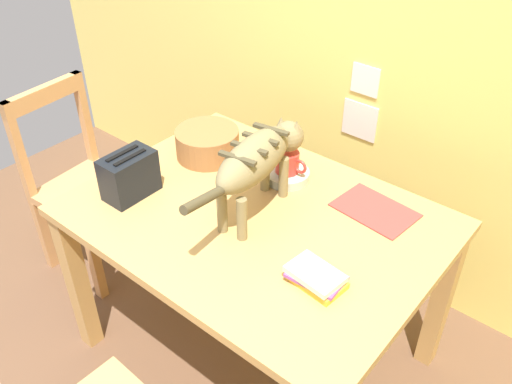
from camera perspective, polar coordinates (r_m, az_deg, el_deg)
name	(u,v)px	position (r m, az deg, el deg)	size (l,w,h in m)	color
wall_rear	(389,21)	(2.35, 13.81, 17.07)	(4.42, 0.11, 2.50)	#F1DB6F
dining_table	(256,233)	(2.02, 0.00, -4.30)	(1.30, 0.96, 0.76)	tan
cat	(259,158)	(1.87, 0.30, 3.59)	(0.20, 0.69, 0.30)	olive
saucer_bowl	(287,175)	(2.14, 3.25, 1.80)	(0.18, 0.18, 0.04)	#AEB7AD
coffee_mug	(288,162)	(2.10, 3.38, 3.15)	(0.13, 0.09, 0.09)	red
magazine	(375,210)	(2.03, 12.38, -1.86)	(0.28, 0.19, 0.01)	#DE3937
book_stack	(316,277)	(1.70, 6.32, -8.89)	(0.18, 0.14, 0.05)	yellow
wicker_basket	(207,143)	(2.27, -5.13, 5.18)	(0.26, 0.26, 0.12)	#996437
toaster	(129,175)	(2.07, -13.17, 1.72)	(0.12, 0.20, 0.18)	black
wooden_chair_far	(84,185)	(2.76, -17.61, 0.69)	(0.45, 0.45, 0.94)	tan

